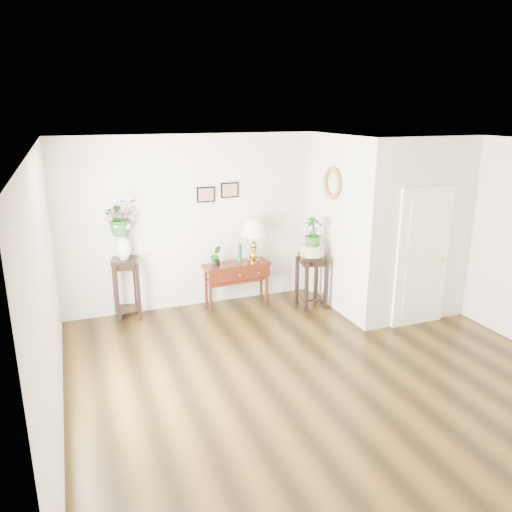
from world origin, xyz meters
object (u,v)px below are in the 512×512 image
plant_stand_a (126,289)px  plant_stand_b (311,281)px  console_table (237,284)px  table_lamp (254,241)px

plant_stand_a → plant_stand_b: size_ratio=1.10×
console_table → plant_stand_a: size_ratio=1.13×
console_table → table_lamp: (0.31, 0.00, 0.72)m
table_lamp → plant_stand_a: 2.16m
table_lamp → console_table: bearing=180.0°
plant_stand_a → plant_stand_b: bearing=-11.1°
table_lamp → plant_stand_a: bearing=177.5°
console_table → table_lamp: table_lamp is taller
console_table → plant_stand_b: (1.14, -0.48, 0.08)m
table_lamp → plant_stand_b: (0.83, -0.48, -0.64)m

